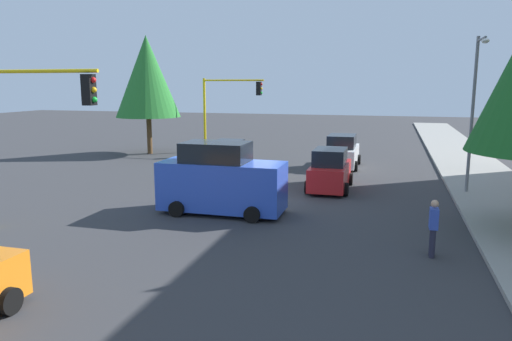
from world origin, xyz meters
name	(u,v)px	position (x,y,z in m)	size (l,w,h in m)	color
ground_plane	(248,202)	(0.00, 0.00, 0.00)	(120.00, 120.00, 0.00)	#353538
sidewalk_kerb	(493,190)	(-5.00, 10.50, 0.07)	(80.00, 4.00, 0.15)	gray
traffic_signal_far_right	(228,100)	(-14.00, -5.65, 3.82)	(0.36, 4.59, 5.38)	yellow
traffic_signal_near_right	(29,117)	(6.00, -5.67, 3.91)	(0.36, 4.59, 5.52)	yellow
street_lamp_curbside	(475,98)	(-3.61, 9.20, 4.35)	(2.15, 0.28, 7.00)	slate
tree_opposite_side	(147,77)	(-12.00, -11.00, 5.48)	(4.55, 4.55, 8.34)	brown
delivery_van_blue	(221,181)	(2.00, -0.47, 1.28)	(2.22, 4.80, 2.77)	blue
car_yellow	(226,161)	(-4.96, -2.69, 0.90)	(3.89, 1.94, 1.98)	yellow
car_white	(342,152)	(-9.90, 2.97, 0.90)	(4.19, 2.10, 1.98)	white
car_red	(330,171)	(-3.40, 3.07, 0.90)	(3.96, 1.96, 1.98)	red
pedestrian_crossing	(433,227)	(4.93, 7.07, 0.91)	(0.40, 0.24, 1.70)	#262638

